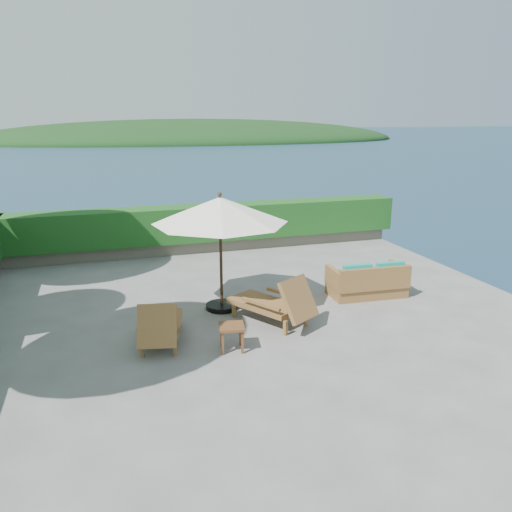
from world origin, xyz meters
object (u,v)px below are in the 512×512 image
object	(u,v)px
lounge_right	(275,303)
patio_umbrella	(220,211)
side_table	(232,330)
lounge_left	(160,325)
wicker_loveseat	(368,282)

from	to	relation	value
lounge_right	patio_umbrella	bearing A→B (deg)	96.57
lounge_right	side_table	size ratio (longest dim) A/B	3.81
patio_umbrella	lounge_left	xyz separation A→B (m)	(-1.41, -1.34, -1.67)
patio_umbrella	lounge_right	distance (m)	2.09
side_table	wicker_loveseat	world-z (taller)	wicker_loveseat
wicker_loveseat	patio_umbrella	bearing A→B (deg)	179.45
side_table	patio_umbrella	bearing A→B (deg)	81.50
lounge_left	side_table	size ratio (longest dim) A/B	3.39
lounge_left	lounge_right	world-z (taller)	lounge_right
patio_umbrella	lounge_left	size ratio (longest dim) A/B	1.92
lounge_right	wicker_loveseat	bearing A→B (deg)	-12.41
side_table	wicker_loveseat	bearing A→B (deg)	25.30
lounge_right	wicker_loveseat	size ratio (longest dim) A/B	1.08
wicker_loveseat	side_table	bearing A→B (deg)	-151.40
lounge_right	side_table	bearing A→B (deg)	-172.91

